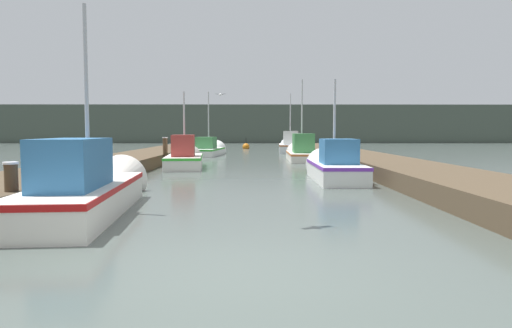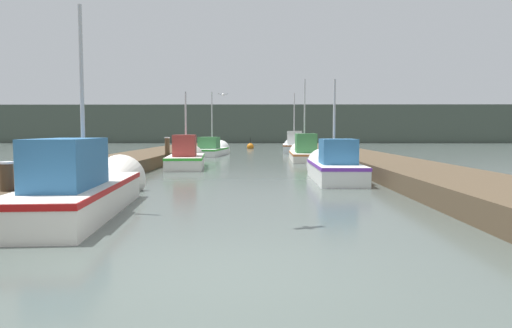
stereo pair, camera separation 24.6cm
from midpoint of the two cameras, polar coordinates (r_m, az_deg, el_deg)
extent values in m
plane|color=#47514C|center=(5.32, -2.92, -13.40)|extent=(200.00, 200.00, 0.00)
cube|color=#4C3D2B|center=(21.85, -14.51, 0.48)|extent=(2.72, 40.00, 0.51)
cube|color=#4C3D2B|center=(21.70, 14.00, 0.46)|extent=(2.72, 40.00, 0.51)
cube|color=#424C42|center=(67.85, 0.28, 4.93)|extent=(120.00, 16.00, 5.06)
cube|color=silver|center=(9.33, -20.55, -4.14)|extent=(1.82, 4.96, 0.60)
cube|color=#B21414|center=(9.30, -20.58, -2.67)|extent=(1.85, 4.99, 0.10)
cone|color=silver|center=(12.24, -16.59, -2.13)|extent=(1.44, 1.30, 1.34)
cube|color=#2D6699|center=(8.67, -21.79, 0.11)|extent=(1.10, 2.10, 0.87)
cylinder|color=#B2B2B7|center=(9.61, -20.24, 8.20)|extent=(0.08, 0.08, 3.45)
cube|color=silver|center=(14.90, 10.32, -0.95)|extent=(1.41, 4.15, 0.59)
cube|color=purple|center=(14.88, 10.33, -0.06)|extent=(1.44, 4.18, 0.10)
cone|color=silver|center=(17.36, 9.00, -0.22)|extent=(1.31, 0.85, 1.30)
cube|color=#2D6699|center=(14.35, 10.68, 1.56)|extent=(1.05, 1.34, 0.77)
cylinder|color=#B2B2B7|center=(15.16, 10.21, 5.34)|extent=(0.08, 0.08, 2.69)
cube|color=silver|center=(19.97, -8.43, 0.28)|extent=(1.86, 4.07, 0.54)
cube|color=green|center=(19.96, -8.43, 0.89)|extent=(1.89, 4.10, 0.10)
cone|color=silver|center=(22.30, -8.07, 0.69)|extent=(1.48, 0.87, 1.41)
cube|color=#99332D|center=(19.45, -8.54, 2.30)|extent=(1.06, 1.64, 0.90)
cylinder|color=#B2B2B7|center=(20.23, -8.43, 5.02)|extent=(0.08, 0.08, 2.77)
cube|color=silver|center=(24.96, 6.39, 0.97)|extent=(1.59, 4.85, 0.46)
cube|color=#CA6C37|center=(24.95, 6.40, 1.35)|extent=(1.62, 4.88, 0.10)
cone|color=silver|center=(27.86, 5.91, 1.30)|extent=(1.44, 1.02, 1.42)
cube|color=#387A42|center=(24.33, 6.52, 2.61)|extent=(1.08, 1.78, 1.01)
cylinder|color=#B2B2B7|center=(25.30, 6.37, 6.02)|extent=(0.08, 0.08, 3.97)
cube|color=silver|center=(29.94, -5.41, 1.52)|extent=(1.95, 4.75, 0.48)
cube|color=green|center=(29.93, -5.41, 1.87)|extent=(1.99, 4.78, 0.10)
cone|color=silver|center=(32.63, -4.41, 1.75)|extent=(1.49, 1.02, 1.41)
cube|color=#387A42|center=(29.35, -5.65, 2.66)|extent=(1.32, 1.54, 0.74)
cylinder|color=#B2B2B7|center=(30.25, -5.30, 5.49)|extent=(0.08, 0.08, 3.68)
cube|color=silver|center=(34.27, 4.98, 1.97)|extent=(1.88, 4.72, 0.61)
cube|color=#9D5024|center=(34.26, 4.99, 2.38)|extent=(1.91, 4.75, 0.10)
cone|color=silver|center=(37.09, 4.87, 2.14)|extent=(1.61, 1.10, 1.56)
cube|color=silver|center=(33.66, 5.02, 3.30)|extent=(1.11, 1.47, 0.99)
cylinder|color=#B2B2B7|center=(34.60, 4.99, 5.65)|extent=(0.08, 0.08, 3.81)
cylinder|color=#473523|center=(39.65, 6.06, 2.81)|extent=(0.31, 0.31, 1.38)
cylinder|color=silver|center=(39.64, 6.07, 3.84)|extent=(0.35, 0.35, 0.04)
cylinder|color=#473523|center=(9.44, -28.01, -3.03)|extent=(0.23, 0.23, 1.01)
cylinder|color=silver|center=(9.40, -28.12, 0.14)|extent=(0.27, 0.27, 0.04)
cylinder|color=#473523|center=(21.81, -10.71, 1.54)|extent=(0.22, 0.22, 1.27)
cylinder|color=silver|center=(21.79, -10.73, 3.26)|extent=(0.26, 0.26, 0.04)
sphere|color=#BF6513|center=(41.28, -0.55, 2.17)|extent=(0.64, 0.64, 0.64)
cylinder|color=black|center=(41.26, -0.55, 2.96)|extent=(0.06, 0.06, 0.50)
ellipsoid|color=white|center=(24.90, -3.87, 8.65)|extent=(0.16, 0.29, 0.12)
cube|color=gray|center=(24.91, -4.19, 8.69)|extent=(0.28, 0.14, 0.07)
cube|color=gray|center=(24.90, -3.55, 8.70)|extent=(0.28, 0.14, 0.07)
camera|label=1|loc=(0.12, -89.56, 0.03)|focal=32.00mm
camera|label=2|loc=(0.12, 90.44, -0.03)|focal=32.00mm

